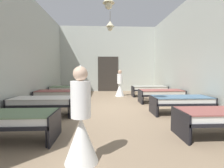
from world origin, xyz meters
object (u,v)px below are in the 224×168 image
at_px(bed_left_row_3, 68,89).
at_px(bed_right_row_3, 149,88).
at_px(bed_right_row_0, 223,116).
at_px(bed_left_row_0, 8,119).
at_px(nurse_near_aisle, 81,128).
at_px(nurse_mid_aisle, 120,87).
at_px(bed_right_row_1, 181,101).
at_px(bed_right_row_2, 161,93).
at_px(bed_left_row_2, 59,94).
at_px(bed_left_row_1, 43,102).

bearing_deg(bed_left_row_3, bed_right_row_3, 0.00).
bearing_deg(bed_right_row_0, bed_left_row_0, 180.00).
bearing_deg(nurse_near_aisle, nurse_mid_aisle, -127.97).
relative_size(bed_right_row_1, bed_right_row_3, 1.00).
bearing_deg(nurse_near_aisle, bed_left_row_3, -103.94).
bearing_deg(nurse_near_aisle, bed_left_row_0, -56.08).
bearing_deg(bed_right_row_1, bed_left_row_0, -156.87).
distance_m(bed_right_row_1, bed_left_row_3, 5.85).
height_order(bed_left_row_0, nurse_mid_aisle, nurse_mid_aisle).
distance_m(bed_left_row_0, bed_right_row_2, 5.85).
relative_size(bed_right_row_0, bed_left_row_2, 1.00).
bearing_deg(bed_left_row_2, bed_right_row_1, -23.13).
height_order(bed_left_row_1, bed_right_row_1, same).
height_order(bed_right_row_1, nurse_near_aisle, nurse_near_aisle).
relative_size(bed_left_row_0, bed_right_row_1, 1.00).
height_order(bed_right_row_0, bed_right_row_1, same).
xyz_separation_m(bed_left_row_0, bed_right_row_2, (4.45, 3.80, 0.00)).
bearing_deg(bed_left_row_2, bed_left_row_3, 90.00).
relative_size(bed_right_row_0, bed_left_row_3, 1.00).
bearing_deg(bed_left_row_1, bed_right_row_0, -23.13).
height_order(bed_right_row_2, bed_left_row_3, same).
bearing_deg(bed_left_row_1, nurse_near_aisle, -60.32).
bearing_deg(bed_right_row_3, bed_right_row_0, -90.00).
xyz_separation_m(bed_right_row_0, bed_right_row_1, (0.00, 1.90, 0.00)).
height_order(bed_right_row_0, bed_right_row_2, same).
distance_m(bed_left_row_0, bed_left_row_3, 5.70).
distance_m(bed_right_row_0, bed_right_row_1, 1.90).
xyz_separation_m(nurse_near_aisle, nurse_mid_aisle, (1.25, 6.70, 0.00)).
bearing_deg(bed_left_row_3, nurse_near_aisle, -76.52).
relative_size(bed_left_row_2, bed_left_row_3, 1.00).
xyz_separation_m(bed_left_row_3, nurse_near_aisle, (1.57, -6.56, 0.09)).
distance_m(bed_right_row_0, nurse_near_aisle, 3.00).
xyz_separation_m(bed_left_row_1, bed_left_row_3, (0.00, 3.80, 0.00)).
xyz_separation_m(bed_right_row_0, nurse_near_aisle, (-2.88, -0.86, 0.09)).
height_order(bed_right_row_0, bed_left_row_3, same).
height_order(bed_left_row_2, bed_right_row_2, same).
distance_m(bed_left_row_1, bed_left_row_3, 3.80).
xyz_separation_m(bed_right_row_3, nurse_mid_aisle, (-1.63, 0.14, 0.09)).
relative_size(bed_left_row_2, nurse_mid_aisle, 1.28).
bearing_deg(bed_right_row_2, bed_left_row_1, -156.87).
height_order(bed_right_row_2, bed_right_row_3, same).
bearing_deg(bed_left_row_0, bed_left_row_2, 90.00).
distance_m(bed_left_row_1, bed_right_row_3, 5.85).
height_order(bed_left_row_3, nurse_mid_aisle, nurse_mid_aisle).
height_order(bed_left_row_0, nurse_near_aisle, nurse_near_aisle).
bearing_deg(bed_left_row_3, bed_left_row_1, -90.00).
relative_size(bed_left_row_1, bed_right_row_3, 1.00).
height_order(bed_right_row_2, nurse_mid_aisle, nurse_mid_aisle).
height_order(bed_left_row_3, bed_right_row_3, same).
bearing_deg(bed_right_row_1, nurse_near_aisle, -136.18).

